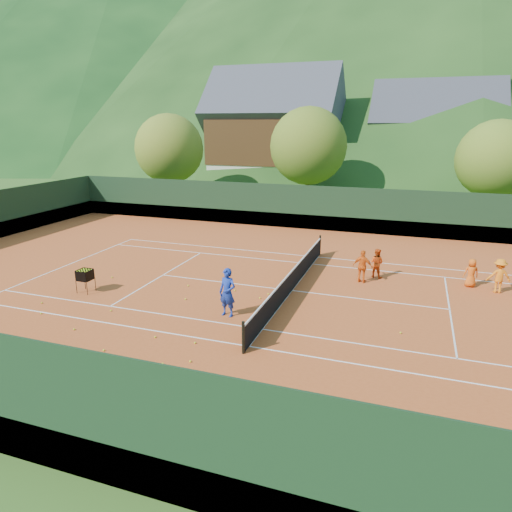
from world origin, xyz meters
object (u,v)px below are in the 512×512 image
(student_a, at_px, (376,263))
(chalet_left, at_px, (275,136))
(coach, at_px, (227,292))
(ball_hopper, at_px, (85,275))
(student_c, at_px, (471,273))
(chalet_mid, at_px, (433,143))
(student_b, at_px, (363,266))
(tennis_net, at_px, (292,280))
(student_d, at_px, (499,276))

(student_a, distance_m, chalet_left, 30.44)
(coach, height_order, ball_hopper, coach)
(student_c, distance_m, chalet_left, 32.41)
(coach, bearing_deg, chalet_left, 114.23)
(ball_hopper, height_order, chalet_mid, chalet_mid)
(student_b, relative_size, tennis_net, 0.13)
(tennis_net, distance_m, chalet_left, 32.04)
(coach, relative_size, ball_hopper, 1.87)
(student_a, relative_size, tennis_net, 0.12)
(student_a, bearing_deg, student_d, -166.76)
(student_d, height_order, ball_hopper, student_d)
(chalet_mid, bearing_deg, student_d, -85.58)
(student_c, bearing_deg, student_b, -0.75)
(student_b, height_order, ball_hopper, student_b)
(coach, distance_m, ball_hopper, 6.78)
(tennis_net, distance_m, chalet_mid, 34.81)
(chalet_left, bearing_deg, student_a, -63.75)
(student_a, bearing_deg, student_b, 78.23)
(coach, bearing_deg, student_c, 45.99)
(student_c, distance_m, chalet_mid, 31.23)
(tennis_net, relative_size, ball_hopper, 12.07)
(coach, relative_size, student_a, 1.34)
(student_d, bearing_deg, student_c, -30.84)
(coach, xyz_separation_m, student_c, (8.99, 6.50, -0.29))
(coach, distance_m, chalet_left, 34.76)
(student_b, relative_size, student_d, 1.01)
(student_c, bearing_deg, chalet_mid, -100.34)
(student_d, xyz_separation_m, chalet_mid, (-2.42, 31.31, 4.22))
(chalet_left, bearing_deg, student_d, -56.00)
(student_c, bearing_deg, ball_hopper, 8.47)
(student_c, distance_m, ball_hopper, 16.93)
(chalet_left, height_order, chalet_mid, chalet_left)
(student_c, relative_size, student_d, 0.86)
(student_b, distance_m, chalet_left, 31.06)
(coach, distance_m, student_d, 11.74)
(student_b, xyz_separation_m, student_c, (4.63, 1.00, -0.11))
(student_b, distance_m, ball_hopper, 12.27)
(student_c, bearing_deg, tennis_net, 9.87)
(student_a, relative_size, chalet_mid, 0.11)
(student_d, bearing_deg, tennis_net, 8.30)
(coach, xyz_separation_m, chalet_mid, (7.61, 37.40, 4.04))
(coach, distance_m, student_a, 8.11)
(student_a, xyz_separation_m, ball_hopper, (-11.67, -6.13, 0.05))
(coach, height_order, student_b, coach)
(coach, relative_size, chalet_mid, 0.15)
(student_d, bearing_deg, coach, 21.85)
(chalet_left, bearing_deg, student_b, -65.44)
(ball_hopper, height_order, chalet_left, chalet_left)
(student_c, height_order, chalet_left, chalet_left)
(chalet_mid, bearing_deg, student_b, -95.82)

